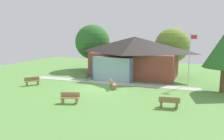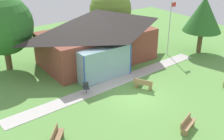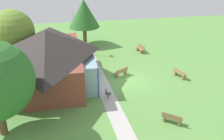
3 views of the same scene
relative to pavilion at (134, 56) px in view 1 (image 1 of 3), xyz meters
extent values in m
plane|color=#609947|center=(-1.24, -7.11, -2.58)|extent=(44.00, 44.00, 0.00)
cube|color=brown|center=(0.07, 0.15, -1.07)|extent=(10.10, 5.80, 3.01)
pyramid|color=#2D2826|center=(0.07, 0.15, 1.41)|extent=(11.10, 6.80, 1.95)
cube|color=#8CB2BF|center=(-1.45, -3.34, -1.22)|extent=(4.55, 1.20, 2.70)
cylinder|color=#3359B2|center=(-3.72, -3.94, -1.22)|extent=(0.12, 0.12, 2.70)
cylinder|color=#3359B2|center=(0.82, -3.94, -1.22)|extent=(0.12, 0.12, 2.70)
cube|color=#BCB7B2|center=(-1.24, -4.55, -2.56)|extent=(18.66, 2.52, 0.03)
cylinder|color=silver|center=(6.69, -2.60, 0.10)|extent=(0.08, 0.08, 5.35)
cube|color=red|center=(6.99, -2.60, 2.43)|extent=(0.60, 0.02, 0.40)
cube|color=olive|center=(-8.30, -8.70, -2.13)|extent=(1.30, 1.44, 0.06)
cube|color=olive|center=(-7.95, -8.27, -2.38)|extent=(0.41, 0.38, 0.39)
cube|color=olive|center=(-8.66, -9.12, -2.38)|extent=(0.41, 0.38, 0.39)
cube|color=olive|center=(-8.45, -8.58, -1.92)|extent=(1.00, 1.19, 0.36)
cube|color=olive|center=(5.87, -10.21, -2.13)|extent=(1.55, 0.70, 0.06)
cube|color=olive|center=(5.33, -10.31, -2.38)|extent=(0.23, 0.42, 0.39)
cube|color=olive|center=(6.41, -10.12, -2.38)|extent=(0.23, 0.42, 0.39)
cube|color=olive|center=(5.90, -10.40, -1.92)|extent=(1.49, 0.33, 0.36)
cube|color=#9E7A51|center=(-1.36, -12.21, -2.13)|extent=(1.56, 0.91, 0.06)
cube|color=#9E7A51|center=(-0.84, -12.03, -2.38)|extent=(0.28, 0.43, 0.39)
cube|color=#9E7A51|center=(-1.88, -12.39, -2.38)|extent=(0.28, 0.43, 0.39)
cube|color=#9E7A51|center=(-1.42, -12.03, -1.92)|extent=(1.44, 0.55, 0.36)
cube|color=#9E7A51|center=(-0.04, -6.62, -2.13)|extent=(1.18, 1.50, 0.06)
cube|color=#9E7A51|center=(-0.34, -6.16, -2.38)|extent=(0.42, 0.35, 0.39)
cube|color=#9E7A51|center=(0.26, -7.08, -2.38)|extent=(0.42, 0.35, 0.39)
cube|color=#9E7A51|center=(-0.20, -6.72, -1.92)|extent=(0.87, 1.29, 0.36)
cube|color=#33383D|center=(-4.06, -4.71, -2.14)|extent=(0.56, 0.56, 0.04)
cube|color=#33383D|center=(-3.99, -4.52, -1.92)|extent=(0.43, 0.19, 0.40)
cylinder|color=#4C4C51|center=(-4.06, -4.71, -2.37)|extent=(0.10, 0.10, 0.42)
cylinder|color=#4C4C51|center=(-4.06, -4.71, -2.57)|extent=(0.36, 0.36, 0.02)
cylinder|color=brown|center=(-7.38, 3.13, -1.51)|extent=(0.54, 0.54, 2.14)
sphere|color=#2D6B28|center=(-7.38, 3.13, 1.49)|extent=(5.15, 5.15, 5.15)
cylinder|color=brown|center=(9.77, -4.03, -1.43)|extent=(0.47, 0.47, 2.29)
cylinder|color=brown|center=(4.11, 3.67, -1.53)|extent=(0.51, 0.51, 2.09)
sphere|color=olive|center=(4.11, 3.67, 1.20)|extent=(4.51, 4.51, 4.51)
camera|label=1|loc=(7.89, -25.85, 2.79)|focal=34.79mm
camera|label=2|loc=(-13.29, -20.99, 8.00)|focal=45.24mm
camera|label=3|loc=(-23.88, -1.44, 9.47)|focal=44.38mm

